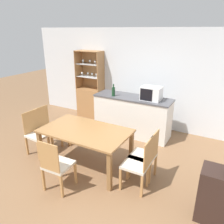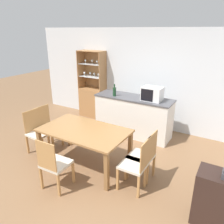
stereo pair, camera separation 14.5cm
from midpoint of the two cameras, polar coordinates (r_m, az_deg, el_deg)
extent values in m
plane|color=brown|center=(4.28, -6.47, -15.16)|extent=(18.00, 18.00, 0.00)
cube|color=silver|center=(5.89, 8.73, 8.55)|extent=(6.80, 0.06, 2.55)
cube|color=silver|center=(5.45, 6.29, -1.18)|extent=(1.87, 0.59, 0.95)
cube|color=#4C4C51|center=(5.29, 6.50, 3.72)|extent=(1.90, 0.62, 0.03)
cube|color=#A37042|center=(6.62, -4.40, 2.53)|extent=(0.78, 0.38, 0.86)
cube|color=#A37042|center=(6.53, -3.70, 11.10)|extent=(0.78, 0.02, 1.08)
cube|color=#A37042|center=(6.61, -7.38, 11.09)|extent=(0.02, 0.38, 1.08)
cube|color=#A37042|center=(6.17, -1.72, 10.57)|extent=(0.02, 0.38, 1.08)
cube|color=#A37042|center=(6.31, -4.79, 15.62)|extent=(0.78, 0.38, 0.02)
cube|color=white|center=(6.42, -4.60, 9.23)|extent=(0.73, 0.34, 0.01)
cube|color=white|center=(6.35, -4.69, 12.39)|extent=(0.73, 0.34, 0.01)
cylinder|color=white|center=(6.52, -6.56, 9.42)|extent=(0.04, 0.04, 0.01)
cylinder|color=white|center=(6.51, -6.57, 9.68)|extent=(0.01, 0.01, 0.06)
sphere|color=white|center=(6.50, -6.59, 10.12)|extent=(0.06, 0.06, 0.06)
cylinder|color=white|center=(6.47, -6.28, 12.56)|extent=(0.04, 0.04, 0.01)
cylinder|color=white|center=(6.47, -6.29, 12.83)|extent=(0.01, 0.01, 0.06)
sphere|color=white|center=(6.46, -6.31, 13.28)|extent=(0.06, 0.06, 0.06)
cylinder|color=white|center=(6.48, -5.06, 9.40)|extent=(0.04, 0.04, 0.01)
cylinder|color=white|center=(6.47, -5.07, 9.67)|extent=(0.01, 0.01, 0.06)
sphere|color=white|center=(6.46, -5.08, 10.11)|extent=(0.06, 0.06, 0.06)
cylinder|color=white|center=(6.38, -4.53, 12.50)|extent=(0.04, 0.04, 0.01)
cylinder|color=white|center=(6.37, -4.54, 12.77)|extent=(0.01, 0.01, 0.06)
sphere|color=white|center=(6.37, -4.55, 13.23)|extent=(0.06, 0.06, 0.06)
cylinder|color=white|center=(6.37, -3.99, 9.25)|extent=(0.04, 0.04, 0.01)
cylinder|color=white|center=(6.37, -4.00, 9.51)|extent=(0.01, 0.01, 0.06)
sphere|color=white|center=(6.36, -4.01, 9.97)|extent=(0.06, 0.06, 0.06)
cylinder|color=white|center=(6.21, -3.22, 12.31)|extent=(0.04, 0.04, 0.01)
cylinder|color=white|center=(6.21, -3.23, 12.59)|extent=(0.01, 0.01, 0.06)
sphere|color=white|center=(6.20, -3.24, 13.06)|extent=(0.06, 0.06, 0.06)
cylinder|color=white|center=(6.27, -2.88, 9.08)|extent=(0.04, 0.04, 0.01)
cylinder|color=white|center=(6.27, -2.89, 9.35)|extent=(0.01, 0.01, 0.06)
sphere|color=white|center=(6.26, -2.89, 9.82)|extent=(0.06, 0.06, 0.06)
cube|color=olive|center=(4.13, -6.31, -4.81)|extent=(1.65, 0.97, 0.04)
cube|color=olive|center=(4.50, -17.36, -8.75)|extent=(0.07, 0.07, 0.71)
cube|color=olive|center=(3.64, -0.24, -15.34)|extent=(0.07, 0.07, 0.71)
cube|color=olive|center=(5.03, -10.23, -4.84)|extent=(0.07, 0.07, 0.71)
cube|color=olive|center=(4.28, 5.75, -9.46)|extent=(0.07, 0.07, 0.71)
cube|color=beige|center=(3.68, 6.70, -13.61)|extent=(0.42, 0.42, 0.05)
cube|color=#B7844C|center=(3.48, 9.90, -10.92)|extent=(0.02, 0.38, 0.47)
cube|color=#B7844C|center=(3.74, 2.62, -17.16)|extent=(0.04, 0.04, 0.41)
cube|color=#B7844C|center=(4.01, 5.17, -14.28)|extent=(0.04, 0.04, 0.41)
cube|color=#B7844C|center=(3.62, 8.13, -18.83)|extent=(0.04, 0.04, 0.41)
cube|color=#B7844C|center=(3.90, 10.29, -15.69)|extent=(0.04, 0.04, 0.41)
cube|color=beige|center=(4.85, -17.73, -5.48)|extent=(0.44, 0.44, 0.05)
cube|color=#B7844C|center=(4.90, -19.46, -2.13)|extent=(0.05, 0.38, 0.47)
cube|color=#B7844C|center=(4.92, -14.39, -7.72)|extent=(0.04, 0.04, 0.41)
cube|color=#B7844C|center=(4.73, -17.81, -9.35)|extent=(0.04, 0.04, 0.41)
cube|color=#B7844C|center=(5.19, -17.10, -6.47)|extent=(0.04, 0.04, 0.41)
cube|color=#B7844C|center=(5.00, -20.44, -7.96)|extent=(0.04, 0.04, 0.41)
cube|color=beige|center=(3.78, -13.25, -13.04)|extent=(0.43, 0.43, 0.05)
cube|color=#B7844C|center=(3.52, -15.71, -11.01)|extent=(0.38, 0.04, 0.47)
cube|color=#B7844C|center=(4.12, -13.27, -13.70)|extent=(0.04, 0.04, 0.41)
cube|color=#B7844C|center=(3.92, -9.01, -15.36)|extent=(0.04, 0.04, 0.41)
cube|color=#B7844C|center=(3.91, -16.95, -16.22)|extent=(0.04, 0.04, 0.41)
cube|color=#B7844C|center=(3.70, -12.62, -18.20)|extent=(0.04, 0.04, 0.41)
cube|color=beige|center=(3.90, 8.52, -11.47)|extent=(0.42, 0.42, 0.05)
cube|color=#B7844C|center=(3.71, 11.53, -8.88)|extent=(0.03, 0.38, 0.47)
cube|color=#B7844C|center=(3.95, 4.66, -14.79)|extent=(0.04, 0.04, 0.41)
cube|color=#B7844C|center=(4.23, 7.08, -12.25)|extent=(0.04, 0.04, 0.41)
cube|color=#B7844C|center=(3.83, 9.77, -16.37)|extent=(0.04, 0.04, 0.41)
cube|color=#B7844C|center=(4.12, 11.87, -13.61)|extent=(0.04, 0.04, 0.41)
cube|color=beige|center=(5.03, -15.28, -4.27)|extent=(0.44, 0.44, 0.05)
cube|color=#B7844C|center=(5.07, -16.98, -1.05)|extent=(0.05, 0.38, 0.47)
cube|color=#B7844C|center=(5.10, -12.10, -6.44)|extent=(0.04, 0.04, 0.41)
cube|color=#B7844C|center=(4.90, -15.28, -7.98)|extent=(0.04, 0.04, 0.41)
cube|color=#B7844C|center=(5.36, -14.82, -5.31)|extent=(0.04, 0.04, 0.41)
cube|color=#B7844C|center=(5.16, -17.95, -6.71)|extent=(0.04, 0.04, 0.41)
cube|color=silver|center=(5.07, 11.26, 4.69)|extent=(0.45, 0.34, 0.31)
cube|color=black|center=(4.93, 9.90, 4.35)|extent=(0.29, 0.01, 0.27)
cylinder|color=#193D23|center=(5.32, 1.42, 5.30)|extent=(0.08, 0.08, 0.21)
cylinder|color=#193D23|center=(5.28, 1.44, 6.84)|extent=(0.03, 0.03, 0.08)
cube|color=black|center=(3.44, 27.07, -19.79)|extent=(0.59, 0.38, 0.78)
cube|color=#32211C|center=(3.41, 27.18, -19.28)|extent=(0.55, 0.34, 0.02)
camera|label=1|loc=(0.07, -89.11, 0.34)|focal=35.00mm
camera|label=2|loc=(0.07, 90.89, -0.34)|focal=35.00mm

